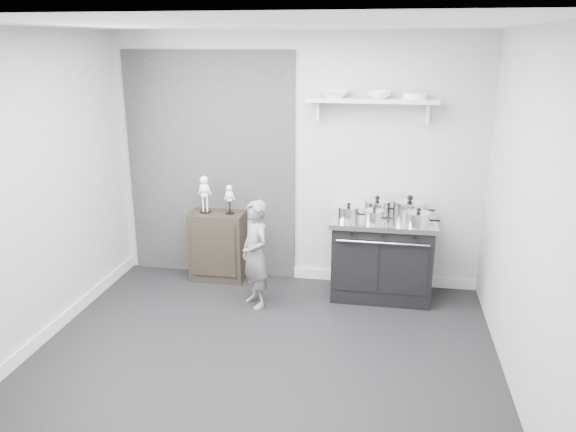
% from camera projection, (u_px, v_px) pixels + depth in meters
% --- Properties ---
extents(ground, '(4.00, 4.00, 0.00)m').
position_uv_depth(ground, '(260.00, 360.00, 4.76)').
color(ground, black).
rests_on(ground, ground).
extents(room_shell, '(4.02, 3.62, 2.71)m').
position_uv_depth(room_shell, '(251.00, 167.00, 4.42)').
color(room_shell, '#A6A6A4').
rests_on(room_shell, ground).
extents(wall_shelf, '(1.30, 0.26, 0.24)m').
position_uv_depth(wall_shelf, '(372.00, 101.00, 5.60)').
color(wall_shelf, silver).
rests_on(wall_shelf, room_shell).
extents(stove, '(1.06, 0.66, 0.85)m').
position_uv_depth(stove, '(382.00, 257.00, 5.85)').
color(stove, black).
rests_on(stove, ground).
extents(side_cabinet, '(0.60, 0.35, 0.78)m').
position_uv_depth(side_cabinet, '(218.00, 246.00, 6.29)').
color(side_cabinet, black).
rests_on(side_cabinet, ground).
extents(child, '(0.46, 0.48, 1.10)m').
position_uv_depth(child, '(255.00, 254.00, 5.59)').
color(child, slate).
rests_on(child, ground).
extents(pot_front_left, '(0.31, 0.22, 0.18)m').
position_uv_depth(pot_front_left, '(349.00, 213.00, 5.67)').
color(pot_front_left, silver).
rests_on(pot_front_left, stove).
extents(pot_back_left, '(0.37, 0.29, 0.20)m').
position_uv_depth(pot_back_left, '(377.00, 207.00, 5.84)').
color(pot_back_left, silver).
rests_on(pot_back_left, stove).
extents(pot_back_right, '(0.43, 0.34, 0.23)m').
position_uv_depth(pot_back_right, '(409.00, 208.00, 5.77)').
color(pot_back_right, silver).
rests_on(pot_back_right, stove).
extents(pot_front_right, '(0.33, 0.24, 0.18)m').
position_uv_depth(pot_front_right, '(418.00, 219.00, 5.48)').
color(pot_front_right, silver).
rests_on(pot_front_right, stove).
extents(pot_front_center, '(0.27, 0.19, 0.16)m').
position_uv_depth(pot_front_center, '(374.00, 217.00, 5.56)').
color(pot_front_center, silver).
rests_on(pot_front_center, stove).
extents(skeleton_full, '(0.13, 0.09, 0.48)m').
position_uv_depth(skeleton_full, '(205.00, 191.00, 6.13)').
color(skeleton_full, white).
rests_on(skeleton_full, side_cabinet).
extents(skeleton_torso, '(0.10, 0.07, 0.37)m').
position_uv_depth(skeleton_torso, '(229.00, 197.00, 6.10)').
color(skeleton_torso, white).
rests_on(skeleton_torso, side_cabinet).
extents(bowl_large, '(0.30, 0.30, 0.07)m').
position_uv_depth(bowl_large, '(335.00, 94.00, 5.64)').
color(bowl_large, white).
rests_on(bowl_large, wall_shelf).
extents(bowl_small, '(0.24, 0.24, 0.08)m').
position_uv_depth(bowl_small, '(379.00, 94.00, 5.56)').
color(bowl_small, white).
rests_on(bowl_small, wall_shelf).
extents(plate_stack, '(0.24, 0.24, 0.06)m').
position_uv_depth(plate_stack, '(415.00, 96.00, 5.51)').
color(plate_stack, white).
rests_on(plate_stack, wall_shelf).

